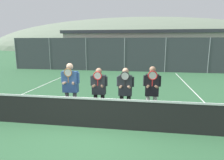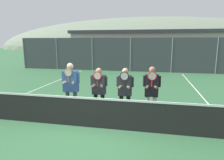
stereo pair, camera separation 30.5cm
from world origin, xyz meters
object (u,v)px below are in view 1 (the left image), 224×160
at_px(player_leftmost, 70,86).
at_px(player_center_left, 99,89).
at_px(player_rightmost, 152,90).
at_px(car_far_left, 61,58).
at_px(car_left_of_center, 109,58).
at_px(car_right_of_center, 215,59).
at_px(player_center_right, 125,90).
at_px(car_center, 158,58).

bearing_deg(player_leftmost, player_center_left, 9.32).
distance_m(player_rightmost, car_far_left, 16.01).
bearing_deg(player_leftmost, player_rightmost, 1.42).
height_order(car_far_left, car_left_of_center, car_left_of_center).
bearing_deg(car_right_of_center, player_rightmost, -114.97).
bearing_deg(player_center_left, car_far_left, 117.57).
relative_size(player_leftmost, car_right_of_center, 0.39).
bearing_deg(player_rightmost, car_far_left, 122.87).
bearing_deg(player_rightmost, player_center_right, 178.18).
bearing_deg(car_left_of_center, car_right_of_center, 0.38).
xyz_separation_m(player_leftmost, car_left_of_center, (-1.09, 13.58, -0.23)).
bearing_deg(car_right_of_center, car_far_left, -179.48).
height_order(player_leftmost, car_left_of_center, player_leftmost).
xyz_separation_m(player_center_left, car_center, (2.85, 13.44, -0.08)).
xyz_separation_m(player_leftmost, car_center, (3.78, 13.59, -0.19)).
xyz_separation_m(car_far_left, car_right_of_center, (15.02, 0.14, 0.03)).
height_order(car_center, car_right_of_center, car_center).
distance_m(player_center_right, car_left_of_center, 13.80).
bearing_deg(car_center, car_right_of_center, 0.66).
bearing_deg(player_leftmost, car_center, 74.47).
xyz_separation_m(car_far_left, car_center, (9.83, 0.08, 0.04)).
distance_m(player_rightmost, car_center, 13.57).
relative_size(player_center_left, car_left_of_center, 0.41).
xyz_separation_m(car_left_of_center, car_center, (4.86, 0.01, 0.04)).
distance_m(player_center_right, car_center, 13.64).
bearing_deg(player_center_right, car_right_of_center, 62.16).
distance_m(player_center_left, car_far_left, 15.08).
bearing_deg(car_left_of_center, car_far_left, -179.21).
height_order(player_center_right, player_rightmost, player_rightmost).
bearing_deg(car_center, player_leftmost, -105.53).
distance_m(player_leftmost, player_rightmost, 2.64).
bearing_deg(player_center_left, player_center_right, -3.91).
xyz_separation_m(player_center_right, car_left_of_center, (-2.89, 13.49, -0.13)).
relative_size(player_leftmost, player_center_right, 1.08).
xyz_separation_m(player_center_left, player_rightmost, (1.71, -0.09, 0.05)).
xyz_separation_m(player_leftmost, player_center_left, (0.93, 0.15, -0.11)).
bearing_deg(player_center_right, car_far_left, 120.34).
bearing_deg(player_leftmost, car_far_left, 114.13).
xyz_separation_m(car_center, car_right_of_center, (5.19, 0.06, -0.01)).
distance_m(car_far_left, car_right_of_center, 15.02).
bearing_deg(player_rightmost, player_center_left, 177.11).
bearing_deg(car_far_left, player_rightmost, -57.13).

